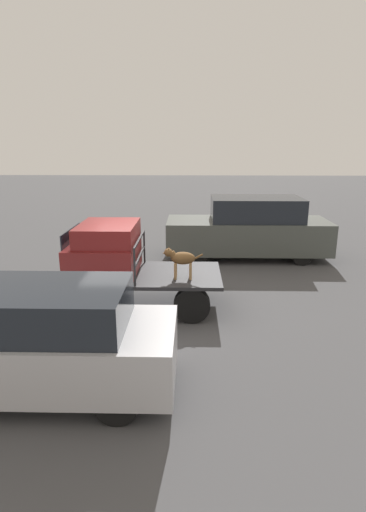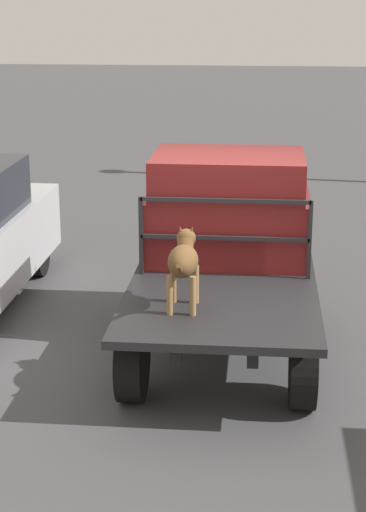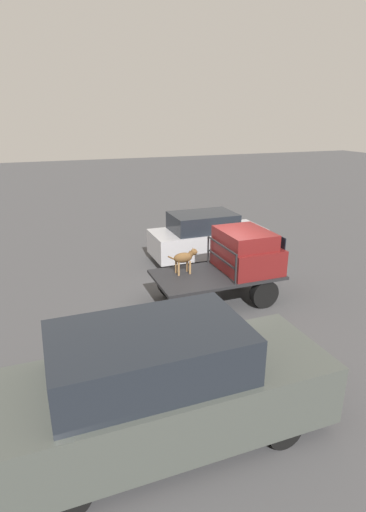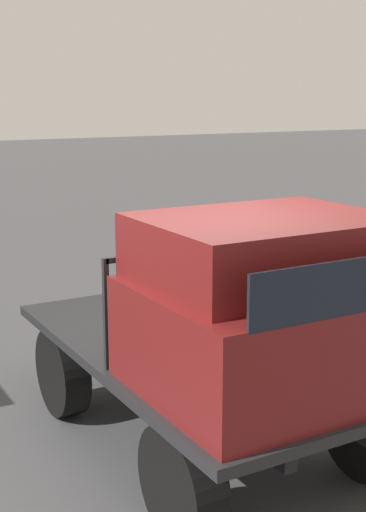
% 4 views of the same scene
% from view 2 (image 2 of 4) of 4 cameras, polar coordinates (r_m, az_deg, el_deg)
% --- Properties ---
extents(ground_plane, '(80.00, 80.00, 0.00)m').
position_cam_2_polar(ground_plane, '(9.14, 2.64, -6.68)').
color(ground_plane, '#474749').
extents(flatbed_truck, '(3.49, 1.90, 0.85)m').
position_cam_2_polar(flatbed_truck, '(8.92, 2.69, -3.14)').
color(flatbed_truck, black).
rests_on(flatbed_truck, ground).
extents(truck_cab, '(1.51, 1.78, 1.17)m').
position_cam_2_polar(truck_cab, '(9.56, 3.02, 3.26)').
color(truck_cab, maroon).
rests_on(truck_cab, flatbed_truck).
extents(truck_headboard, '(0.04, 1.78, 0.83)m').
position_cam_2_polar(truck_headboard, '(8.80, 2.80, 2.05)').
color(truck_headboard, '#232326').
rests_on(truck_headboard, flatbed_truck).
extents(dog, '(0.90, 0.28, 0.72)m').
position_cam_2_polar(dog, '(7.94, 0.04, -0.26)').
color(dog, '#9E7547').
rests_on(dog, flatbed_truck).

